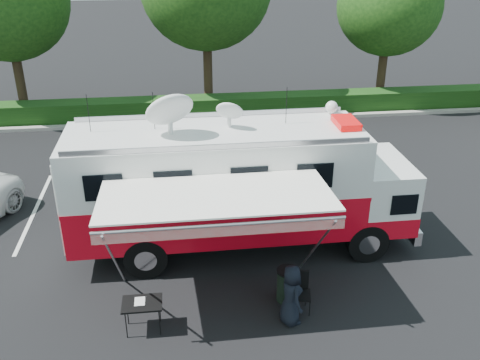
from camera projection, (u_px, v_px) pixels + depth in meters
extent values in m
plane|color=black|center=(242.00, 246.00, 15.66)|extent=(120.00, 120.00, 0.00)
cube|color=#9E998E|center=(294.00, 118.00, 25.94)|extent=(60.00, 0.35, 0.15)
cube|color=black|center=(291.00, 104.00, 26.57)|extent=(60.00, 1.20, 1.00)
cylinder|color=black|center=(19.00, 73.00, 25.33)|extent=(0.44, 0.44, 4.40)
ellipsoid|color=#14380F|center=(6.00, 1.00, 23.94)|extent=(5.63, 5.63, 5.35)
cylinder|color=black|center=(208.00, 63.00, 26.28)|extent=(0.44, 0.44, 4.80)
cylinder|color=black|center=(382.00, 66.00, 27.48)|extent=(0.44, 0.44, 4.00)
ellipsoid|color=#14380F|center=(389.00, 6.00, 26.22)|extent=(5.12, 5.12, 4.86)
cube|color=silver|center=(35.00, 210.00, 17.60)|extent=(0.12, 5.50, 0.01)
cube|color=silver|center=(216.00, 200.00, 18.29)|extent=(0.12, 5.50, 0.01)
cube|color=silver|center=(384.00, 190.00, 18.98)|extent=(0.12, 5.50, 0.01)
cube|color=black|center=(242.00, 229.00, 15.41)|extent=(8.99, 1.46, 0.31)
cylinder|color=black|center=(367.00, 242.00, 14.77)|extent=(1.15, 0.33, 1.15)
cylinder|color=black|center=(342.00, 203.00, 16.83)|extent=(1.15, 0.33, 1.15)
cylinder|color=black|center=(146.00, 258.00, 14.07)|extent=(1.15, 0.33, 1.15)
cylinder|color=black|center=(148.00, 215.00, 16.13)|extent=(1.15, 0.33, 1.15)
cube|color=silver|center=(400.00, 217.00, 15.94)|extent=(0.21, 2.61, 0.42)
cube|color=white|center=(378.00, 189.00, 15.42)|extent=(1.46, 2.61, 1.78)
cube|color=red|center=(376.00, 208.00, 15.69)|extent=(1.48, 2.63, 0.57)
cube|color=black|center=(402.00, 178.00, 15.36)|extent=(0.13, 2.31, 0.73)
cube|color=red|center=(216.00, 206.00, 14.99)|extent=(7.94, 2.61, 1.25)
cube|color=red|center=(216.00, 186.00, 14.72)|extent=(7.96, 2.63, 0.10)
cube|color=white|center=(215.00, 160.00, 14.39)|extent=(7.94, 2.61, 1.46)
cube|color=silver|center=(215.00, 133.00, 14.06)|extent=(7.94, 2.61, 0.08)
cube|color=#CC0505|center=(346.00, 122.00, 14.40)|extent=(0.57, 0.99, 0.17)
sphere|color=white|center=(332.00, 107.00, 15.28)|extent=(0.36, 0.36, 0.36)
ellipsoid|color=silver|center=(169.00, 110.00, 13.47)|extent=(1.25, 1.25, 0.38)
ellipsoid|color=silver|center=(230.00, 111.00, 14.06)|extent=(0.73, 0.73, 0.21)
cylinder|color=black|center=(89.00, 114.00, 13.83)|extent=(0.02, 0.02, 1.04)
cylinder|color=black|center=(154.00, 111.00, 14.02)|extent=(0.02, 0.02, 1.04)
cylinder|color=black|center=(286.00, 106.00, 14.43)|extent=(0.02, 0.02, 1.04)
cube|color=white|center=(216.00, 195.00, 11.96)|extent=(5.22, 2.50, 0.21)
cube|color=red|center=(221.00, 230.00, 10.93)|extent=(5.22, 0.04, 0.29)
cylinder|color=#B2B2B7|center=(221.00, 225.00, 10.86)|extent=(5.22, 0.07, 0.07)
cylinder|color=#B2B2B7|center=(115.00, 262.00, 12.28)|extent=(0.05, 2.69, 3.01)
cylinder|color=#B2B2B7|center=(315.00, 248.00, 12.82)|extent=(0.05, 2.69, 3.01)
imported|color=black|center=(290.00, 321.00, 12.66)|extent=(0.65, 0.85, 1.54)
cube|color=black|center=(142.00, 303.00, 12.09)|extent=(0.91, 0.65, 0.04)
cylinder|color=black|center=(126.00, 325.00, 12.00)|extent=(0.02, 0.02, 0.75)
cylinder|color=black|center=(127.00, 311.00, 12.42)|extent=(0.02, 0.02, 0.75)
cylinder|color=black|center=(160.00, 322.00, 12.08)|extent=(0.02, 0.02, 0.75)
cylinder|color=black|center=(160.00, 309.00, 12.50)|extent=(0.02, 0.02, 0.75)
cube|color=silver|center=(140.00, 301.00, 12.12)|extent=(0.23, 0.32, 0.01)
cube|color=black|center=(300.00, 295.00, 12.79)|extent=(0.58, 0.58, 0.04)
cube|color=black|center=(299.00, 280.00, 12.89)|extent=(0.49, 0.14, 0.54)
cylinder|color=black|center=(294.00, 309.00, 12.69)|extent=(0.02, 0.02, 0.49)
cylinder|color=black|center=(290.00, 299.00, 13.04)|extent=(0.02, 0.02, 0.49)
cylinder|color=black|center=(310.00, 308.00, 12.74)|extent=(0.02, 0.02, 0.49)
cylinder|color=black|center=(306.00, 297.00, 13.09)|extent=(0.02, 0.02, 0.49)
cylinder|color=black|center=(288.00, 286.00, 13.23)|extent=(0.54, 0.54, 0.83)
cylinder|color=black|center=(288.00, 271.00, 13.05)|extent=(0.58, 0.58, 0.04)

